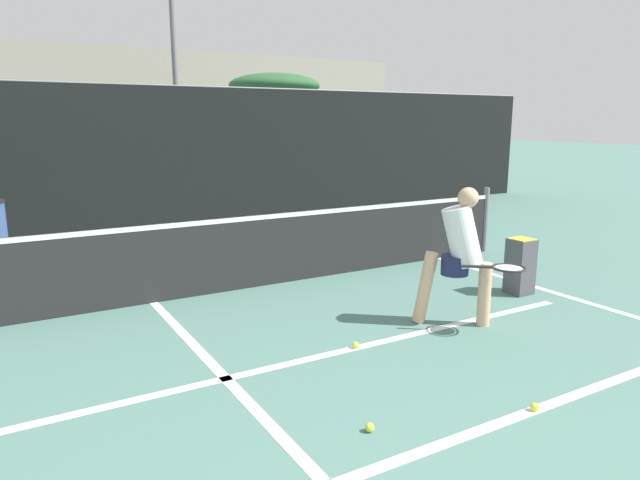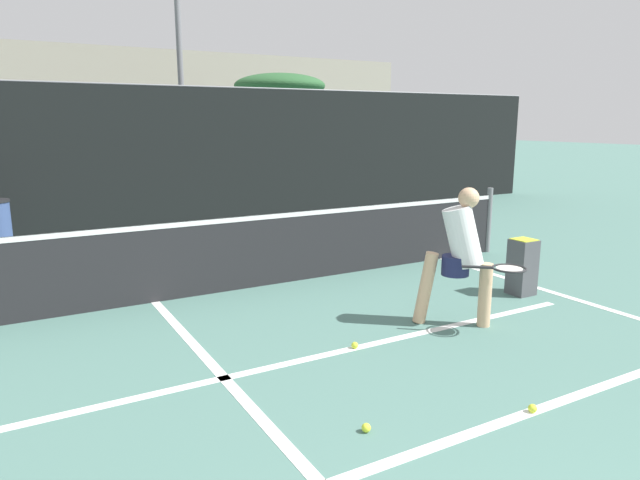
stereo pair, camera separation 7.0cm
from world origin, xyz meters
The scene contains 13 objects.
court_service_line centered at (0.00, 4.52, 0.00)m, with size 8.25×0.10×0.01m, color white.
court_center_mark centered at (0.00, 4.88, 0.00)m, with size 0.10×4.08×0.01m, color white.
court_sideline_right centered at (4.51, 4.88, 0.00)m, with size 0.10×5.08×0.01m, color white.
net centered at (0.00, 6.91, 0.51)m, with size 11.09×0.09×1.07m.
fence_back centered at (0.00, 12.27, 1.43)m, with size 24.00×0.06×2.88m.
player_practicing centered at (2.64, 4.53, 0.80)m, with size 0.86×1.07×1.48m.
tennis_ball_scattered_0 centered at (0.57, 3.22, 0.03)m, with size 0.07×0.07×0.07m, color #D1E033.
tennis_ball_scattered_4 centered at (1.32, 4.52, 0.03)m, with size 0.07×0.07×0.07m, color #D1E033.
tennis_ball_scattered_9 centered at (1.81, 2.83, 0.03)m, with size 0.07×0.07×0.07m, color #D1E033.
ball_hopper centered at (4.10, 4.97, 0.37)m, with size 0.28×0.28×0.71m.
parked_car centered at (-0.33, 16.69, 0.64)m, with size 1.63×4.38×1.51m.
tree_west centered at (7.96, 19.94, 3.37)m, with size 3.37×3.37×3.87m.
building_far centered at (0.00, 27.88, 2.64)m, with size 36.00×2.40×5.28m, color gray.
Camera 1 is at (-1.57, 0.24, 2.14)m, focal length 32.00 mm.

